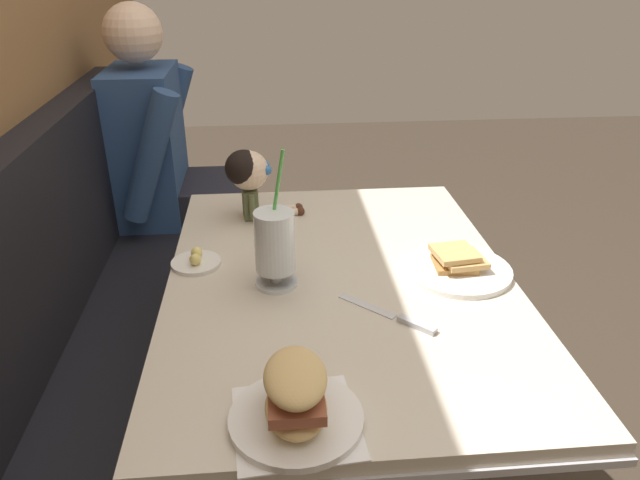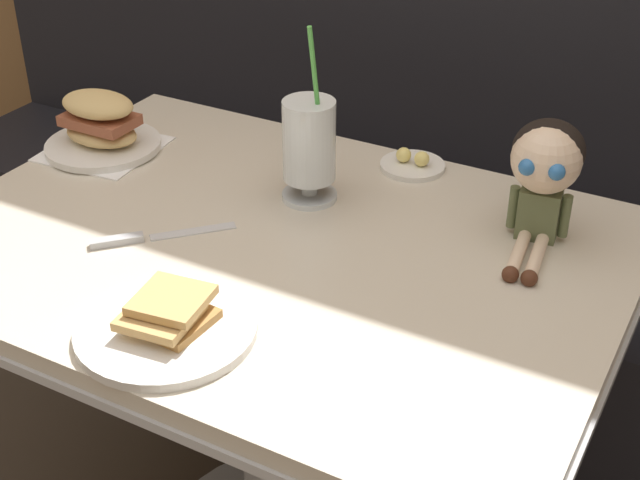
% 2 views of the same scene
% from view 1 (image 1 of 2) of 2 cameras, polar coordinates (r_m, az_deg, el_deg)
% --- Properties ---
extents(booth_bench, '(2.60, 0.48, 1.00)m').
position_cam_1_polar(booth_bench, '(1.70, -20.80, -16.53)').
color(booth_bench, black).
rests_on(booth_bench, ground).
extents(diner_table, '(1.11, 0.81, 0.74)m').
position_cam_1_polar(diner_table, '(1.50, 1.87, -10.16)').
color(diner_table, beige).
rests_on(diner_table, ground).
extents(toast_plate, '(0.25, 0.25, 0.06)m').
position_cam_1_polar(toast_plate, '(1.44, 13.02, -2.45)').
color(toast_plate, white).
rests_on(toast_plate, diner_table).
extents(milkshake_glass, '(0.10, 0.10, 0.32)m').
position_cam_1_polar(milkshake_glass, '(1.32, -4.33, -0.55)').
color(milkshake_glass, silver).
rests_on(milkshake_glass, diner_table).
extents(sandwich_plate, '(0.22, 0.22, 0.12)m').
position_cam_1_polar(sandwich_plate, '(0.98, -2.33, -15.11)').
color(sandwich_plate, white).
rests_on(sandwich_plate, diner_table).
extents(butter_saucer, '(0.12, 0.12, 0.04)m').
position_cam_1_polar(butter_saucer, '(1.47, -11.78, -2.01)').
color(butter_saucer, white).
rests_on(butter_saucer, diner_table).
extents(butter_knife, '(0.18, 0.18, 0.01)m').
position_cam_1_polar(butter_knife, '(1.25, 7.90, -7.53)').
color(butter_knife, silver).
rests_on(butter_knife, diner_table).
extents(seated_doll, '(0.12, 0.22, 0.20)m').
position_cam_1_polar(seated_doll, '(1.66, -6.83, 6.28)').
color(seated_doll, '#5B6642').
rests_on(seated_doll, diner_table).
extents(diner_patron, '(0.55, 0.48, 0.81)m').
position_cam_1_polar(diner_patron, '(2.41, -15.22, 8.81)').
color(diner_patron, '#2D4C7F').
rests_on(diner_patron, booth_bench).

